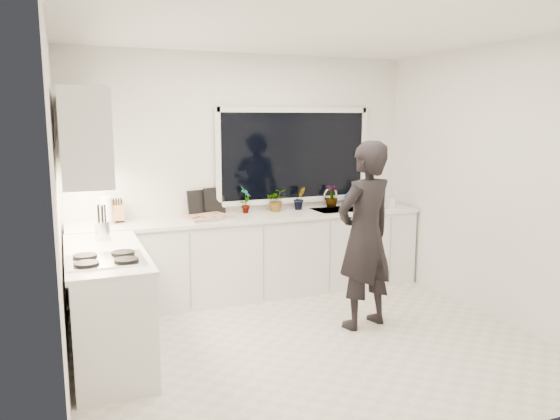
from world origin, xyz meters
name	(u,v)px	position (x,y,z in m)	size (l,w,h in m)	color
floor	(308,344)	(0.00, 0.00, -0.01)	(4.00, 3.50, 0.02)	beige
wall_back	(245,174)	(0.00, 1.76, 1.35)	(4.00, 0.02, 2.70)	white
wall_left	(56,208)	(-2.01, 0.00, 1.35)	(0.02, 3.50, 2.70)	white
wall_right	(494,183)	(2.01, 0.00, 1.35)	(0.02, 3.50, 2.70)	white
ceiling	(311,28)	(0.00, 0.00, 2.71)	(4.00, 3.50, 0.02)	white
window	(294,156)	(0.60, 1.73, 1.55)	(1.80, 0.02, 1.00)	black
base_cabinets_back	(254,257)	(0.00, 1.45, 0.44)	(3.92, 0.58, 0.88)	white
base_cabinets_left	(108,307)	(-1.67, 0.35, 0.44)	(0.58, 1.60, 0.88)	white
countertop_back	(254,217)	(0.00, 1.44, 0.90)	(3.94, 0.62, 0.04)	silver
countertop_left	(105,253)	(-1.67, 0.35, 0.90)	(0.62, 1.60, 0.04)	silver
upper_cabinets	(81,134)	(-1.79, 0.70, 1.85)	(0.34, 2.10, 0.70)	white
sink	(338,214)	(1.05, 1.45, 0.87)	(0.58, 0.42, 0.14)	silver
faucet	(330,198)	(1.05, 1.65, 1.03)	(0.03, 0.03, 0.22)	silver
stovetop	(106,259)	(-1.69, 0.00, 0.94)	(0.56, 0.48, 0.03)	black
person	(365,236)	(0.66, 0.17, 0.89)	(0.65, 0.43, 1.78)	black
pizza_tray	(207,218)	(-0.55, 1.42, 0.94)	(0.50, 0.37, 0.03)	#BCBBC0
pizza	(207,216)	(-0.55, 1.42, 0.95)	(0.45, 0.32, 0.01)	red
watering_can	(350,201)	(1.30, 1.61, 0.98)	(0.14, 0.14, 0.13)	#1222A8
paper_towel_roll	(107,211)	(-1.56, 1.55, 1.05)	(0.11, 0.11, 0.26)	white
knife_block	(118,212)	(-1.44, 1.59, 1.03)	(0.13, 0.10, 0.22)	#987347
utensil_crock	(102,230)	(-1.65, 0.80, 1.00)	(0.13, 0.13, 0.16)	silver
picture_frame_large	(197,203)	(-0.58, 1.69, 1.06)	(0.22, 0.02, 0.28)	black
picture_frame_small	(214,201)	(-0.39, 1.69, 1.07)	(0.25, 0.02, 0.30)	black
herb_plants	(287,199)	(0.47, 1.61, 1.06)	(1.29, 0.26, 0.30)	#26662D
soap_bottles	(385,197)	(1.59, 1.30, 1.06)	(0.27, 0.15, 0.30)	#D8BF66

